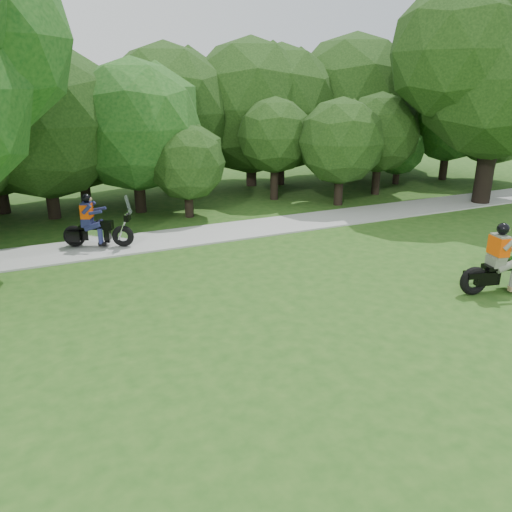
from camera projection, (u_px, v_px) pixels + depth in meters
ground at (413, 311)px, 11.86m from camera, size 100.00×100.00×0.00m
walkway at (266, 227)px, 18.71m from camera, size 60.00×2.20×0.06m
tree_line at (200, 116)px, 23.08m from camera, size 35.50×11.91×7.67m
big_tree_east at (494, 60)px, 20.78m from camera, size 9.07×6.89×10.46m
chopper_motorcycle at (503, 267)px, 12.72m from camera, size 2.59×0.99×1.86m
touring_motorcycle at (93, 228)px, 16.13m from camera, size 2.18×1.38×1.76m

